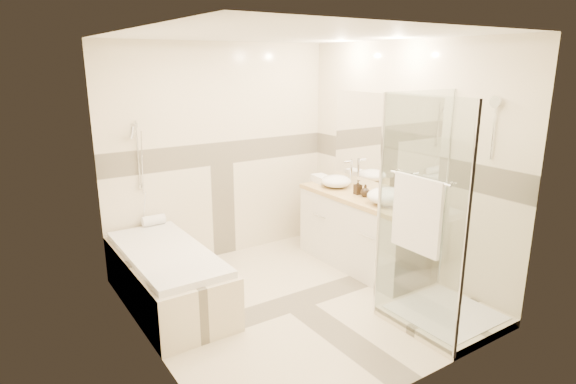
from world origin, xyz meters
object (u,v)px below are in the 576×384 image
bathtub (167,275)px  vessel_sink_near (336,181)px  shower_enclosure (433,269)px  amenity_bottle_b (365,191)px  vanity (361,231)px  vessel_sink_far (387,196)px  amenity_bottle_a (358,187)px

bathtub → vessel_sink_near: bearing=2.3°
shower_enclosure → vessel_sink_near: bearing=80.9°
shower_enclosure → vessel_sink_near: 1.78m
shower_enclosure → amenity_bottle_b: (0.27, 1.20, 0.41)m
bathtub → vessel_sink_near: vessel_sink_near is taller
vanity → vessel_sink_far: 0.65m
vanity → amenity_bottle_b: (-0.02, -0.07, 0.49)m
vanity → shower_enclosure: 1.31m
shower_enclosure → vessel_sink_far: 1.01m
amenity_bottle_b → vessel_sink_far: bearing=-90.0°
vanity → shower_enclosure: (-0.29, -1.27, 0.08)m
amenity_bottle_a → amenity_bottle_b: 0.12m
vanity → shower_enclosure: bearing=-103.0°
vessel_sink_far → amenity_bottle_a: (0.00, 0.46, -0.00)m
shower_enclosure → vessel_sink_far: (0.27, 0.87, 0.43)m
bathtub → amenity_bottle_a: (2.13, -0.29, 0.62)m
vanity → vessel_sink_near: bearing=92.6°
vessel_sink_near → amenity_bottle_b: bearing=-90.0°
bathtub → vessel_sink_far: bearing=-19.5°
bathtub → shower_enclosure: size_ratio=0.83×
shower_enclosure → amenity_bottle_a: 1.42m
shower_enclosure → amenity_bottle_b: bearing=77.2°
shower_enclosure → amenity_bottle_b: shower_enclosure is taller
vanity → shower_enclosure: size_ratio=0.79×
shower_enclosure → amenity_bottle_b: 1.30m
bathtub → amenity_bottle_a: amenity_bottle_a is taller
vessel_sink_far → amenity_bottle_b: 0.34m
bathtub → vanity: (2.15, -0.35, 0.12)m
bathtub → vessel_sink_near: size_ratio=4.74×
vessel_sink_far → amenity_bottle_b: vessel_sink_far is taller
bathtub → vessel_sink_near: (2.13, 0.09, 0.61)m
bathtub → amenity_bottle_b: 2.25m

